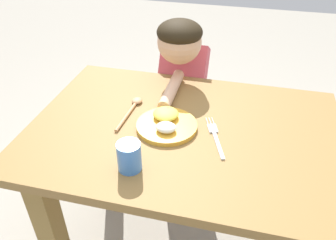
{
  "coord_description": "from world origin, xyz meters",
  "views": [
    {
      "loc": [
        0.17,
        -0.91,
        1.44
      ],
      "look_at": [
        -0.06,
        0.0,
        0.78
      ],
      "focal_mm": 36.15,
      "sensor_mm": 36.0,
      "label": 1
    }
  ],
  "objects": [
    {
      "name": "drinking_cup",
      "position": [
        -0.11,
        -0.23,
        0.8
      ],
      "size": [
        0.07,
        0.07,
        0.09
      ],
      "primitive_type": "cylinder",
      "color": "#427ED6",
      "rests_on": "dining_table"
    },
    {
      "name": "dining_table",
      "position": [
        0.0,
        0.0,
        0.59
      ],
      "size": [
        1.05,
        0.73,
        0.76
      ],
      "color": "olive",
      "rests_on": "ground_plane"
    },
    {
      "name": "fork",
      "position": [
        0.11,
        -0.02,
        0.76
      ],
      "size": [
        0.09,
        0.21,
        0.01
      ],
      "rotation": [
        0.0,
        0.0,
        1.91
      ],
      "color": "silver",
      "rests_on": "dining_table"
    },
    {
      "name": "person",
      "position": [
        -0.09,
        0.43,
        0.56
      ],
      "size": [
        0.2,
        0.49,
        1.01
      ],
      "rotation": [
        0.0,
        0.0,
        3.14
      ],
      "color": "navy",
      "rests_on": "ground_plane"
    },
    {
      "name": "spoon",
      "position": [
        -0.21,
        0.07,
        0.77
      ],
      "size": [
        0.04,
        0.22,
        0.02
      ],
      "rotation": [
        0.0,
        0.0,
        1.52
      ],
      "color": "tan",
      "rests_on": "dining_table"
    },
    {
      "name": "plate",
      "position": [
        -0.06,
        -0.01,
        0.78
      ],
      "size": [
        0.21,
        0.21,
        0.04
      ],
      "color": "gold",
      "rests_on": "dining_table"
    }
  ]
}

